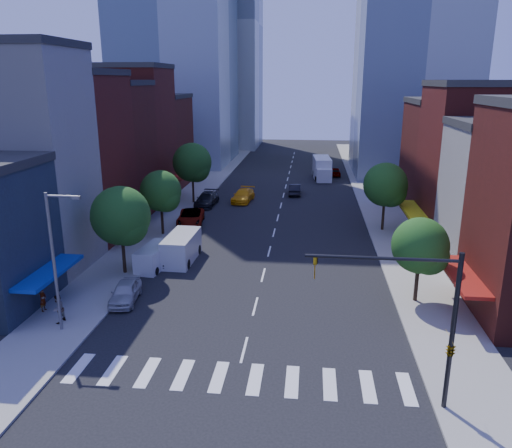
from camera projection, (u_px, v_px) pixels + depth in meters
The scene contains 31 objects.
ground at pixel (244, 350), 29.95m from camera, with size 220.00×220.00×0.00m, color black.
sidewalk_left at pixel (193, 196), 69.43m from camera, with size 5.00×120.00×0.15m, color gray.
sidewalk_right at pixel (376, 200), 66.81m from camera, with size 5.00×120.00×0.15m, color gray.
crosswalk at pixel (237, 378), 27.08m from camera, with size 19.00×3.00×0.01m, color silver.
bldg_left_1 at pixel (10, 163), 41.11m from camera, with size 12.00×8.00×18.00m, color beige.
bldg_left_2 at pixel (61, 159), 49.50m from camera, with size 12.00×9.00×16.00m, color #5E1B16.
bldg_left_3 at pixel (97, 152), 57.75m from camera, with size 12.00×8.00×15.00m, color #521A14.
bldg_left_4 at pixel (123, 136), 65.59m from camera, with size 12.00×9.00×17.00m, color #5E1B16.
bldg_left_5 at pixel (147, 143), 75.22m from camera, with size 12.00×10.00×13.00m, color #521A14.
bldg_right_2 at pixel (489, 166), 48.57m from camera, with size 12.00×10.00×15.00m, color #5E1B16.
bldg_right_3 at pixel (460, 161), 58.40m from camera, with size 12.00×10.00×13.00m, color #521A14.
tower_far_w at pixel (220, 24), 114.76m from camera, with size 18.00×18.00×56.00m, color #9EA5AD.
traffic_signal at pixel (440, 332), 23.45m from camera, with size 7.24×2.24×8.00m.
streetlight at pixel (56, 254), 30.67m from camera, with size 2.25×0.25×9.00m.
tree_left_near at pixel (122, 218), 40.21m from camera, with size 4.80×4.80×7.30m.
tree_left_mid at pixel (162, 193), 50.81m from camera, with size 4.20×4.20×6.65m.
tree_left_far at pixel (193, 164), 63.99m from camera, with size 5.00×5.00×7.75m.
tree_right_near at pixel (422, 248), 35.13m from camera, with size 4.00×4.00×6.20m.
tree_right_far at pixel (387, 186), 52.12m from camera, with size 4.60×4.60×7.20m.
parked_car_front at pixel (125, 292), 36.28m from camera, with size 1.75×4.36×1.49m, color #AAABAF.
parked_car_second at pixel (177, 253), 44.18m from camera, with size 1.67×4.78×1.57m, color black.
parked_car_third at pixel (191, 217), 55.67m from camera, with size 2.74×5.95×1.65m, color #999999.
parked_car_rear at pixel (207, 199), 64.14m from camera, with size 2.32×5.70×1.66m, color black.
cargo_van_near at pixel (153, 257), 42.70m from camera, with size 2.33×4.73×1.94m.
cargo_van_far at pixel (181, 248), 44.28m from camera, with size 2.45×5.78×2.44m.
taxi at pixel (243, 196), 66.17m from camera, with size 2.28×5.61×1.63m, color #FCAC0D.
traffic_car_oncoming at pixel (294, 189), 70.23m from camera, with size 1.61×4.61×1.52m, color black.
traffic_car_far at pixel (335, 172), 83.93m from camera, with size 1.70×4.21×1.44m, color #999999.
box_truck at pixel (322, 169), 81.36m from camera, with size 3.13×8.64×3.41m.
pedestrian_near at pixel (43, 299), 34.45m from camera, with size 0.61×0.40×1.68m, color #999999.
pedestrian_far at pixel (58, 309), 32.73m from camera, with size 0.95×0.74×1.95m, color #999999.
Camera 1 is at (3.62, -26.43, 15.59)m, focal length 35.00 mm.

